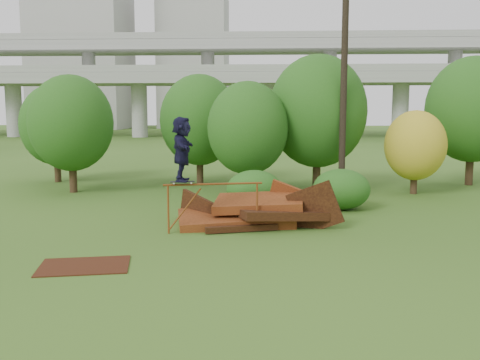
{
  "coord_description": "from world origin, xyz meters",
  "views": [
    {
      "loc": [
        0.08,
        -14.48,
        3.76
      ],
      "look_at": [
        -0.8,
        2.0,
        1.6
      ],
      "focal_mm": 40.0,
      "sensor_mm": 36.0,
      "label": 1
    }
  ],
  "objects_px": {
    "skater": "(182,149)",
    "utility_pole": "(344,70)",
    "scrap_pile": "(252,213)",
    "flat_plate": "(84,266)"
  },
  "relations": [
    {
      "from": "utility_pole",
      "to": "flat_plate",
      "type": "bearing_deg",
      "value": -125.37
    },
    {
      "from": "skater",
      "to": "utility_pole",
      "type": "xyz_separation_m",
      "value": [
        5.77,
        7.03,
        2.83
      ]
    },
    {
      "from": "flat_plate",
      "to": "utility_pole",
      "type": "bearing_deg",
      "value": 54.63
    },
    {
      "from": "scrap_pile",
      "to": "flat_plate",
      "type": "height_order",
      "value": "scrap_pile"
    },
    {
      "from": "scrap_pile",
      "to": "utility_pole",
      "type": "relative_size",
      "value": 0.52
    },
    {
      "from": "skater",
      "to": "utility_pole",
      "type": "bearing_deg",
      "value": -44.74
    },
    {
      "from": "flat_plate",
      "to": "utility_pole",
      "type": "relative_size",
      "value": 0.2
    },
    {
      "from": "skater",
      "to": "flat_plate",
      "type": "relative_size",
      "value": 0.92
    },
    {
      "from": "skater",
      "to": "flat_plate",
      "type": "xyz_separation_m",
      "value": [
        -1.83,
        -3.68,
        -2.58
      ]
    },
    {
      "from": "skater",
      "to": "utility_pole",
      "type": "relative_size",
      "value": 0.18
    }
  ]
}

